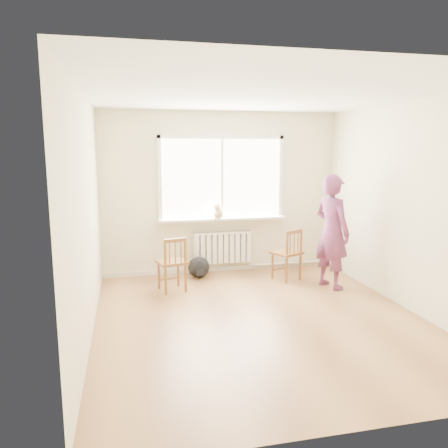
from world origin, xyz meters
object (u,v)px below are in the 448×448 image
chair_right (289,254)px  person (332,232)px  backpack (199,267)px  chair_left (173,264)px  cat (218,212)px

chair_right → person: 0.81m
chair_right → backpack: bearing=-42.8°
chair_left → cat: size_ratio=2.06×
chair_left → cat: 1.28m
chair_right → person: (0.49, -0.48, 0.44)m
chair_left → cat: bearing=-152.5°
chair_right → cat: size_ratio=2.09×
person → cat: person is taller
chair_left → cat: cat is taller
chair_left → person: bearing=158.4°
person → cat: 1.86m
chair_left → backpack: chair_left is taller
cat → backpack: bearing=-141.1°
cat → chair_right: bearing=-9.9°
chair_right → cat: cat is taller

